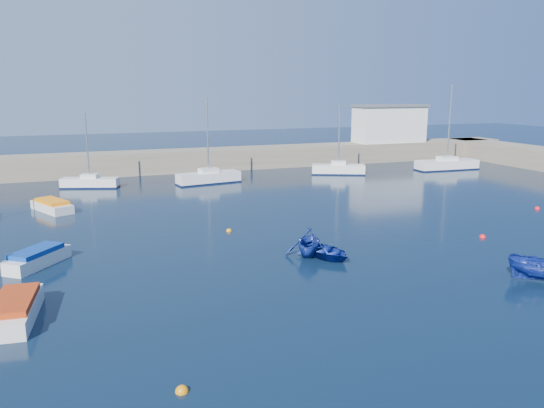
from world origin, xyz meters
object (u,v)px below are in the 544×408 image
object	(u,v)px
motorboat_2	(52,206)
dinghy_center	(326,251)
harbor_office	(389,125)
motorboat_1	(37,258)
sailboat_5	(90,182)
sailboat_8	(447,164)
dinghy_left	(309,242)
sailboat_6	(209,177)
sailboat_7	(338,169)
motorboat_0	(15,309)

from	to	relation	value
motorboat_2	dinghy_center	xyz separation A→B (m)	(15.89, -19.35, -0.08)
harbor_office	motorboat_1	bearing A→B (deg)	-143.30
sailboat_5	sailboat_8	xyz separation A→B (m)	(42.97, -2.50, 0.11)
sailboat_8	dinghy_center	size ratio (longest dim) A/B	2.92
motorboat_1	dinghy_left	bearing A→B (deg)	24.57
harbor_office	motorboat_2	bearing A→B (deg)	-157.42
sailboat_6	motorboat_1	xyz separation A→B (m)	(-15.93, -23.52, -0.18)
dinghy_left	sailboat_7	bearing A→B (deg)	90.90
harbor_office	motorboat_0	size ratio (longest dim) A/B	2.06
dinghy_center	dinghy_left	distance (m)	1.16
sailboat_5	sailboat_8	size ratio (longest dim) A/B	0.72
sailboat_8	sailboat_7	bearing A→B (deg)	86.94
motorboat_0	motorboat_1	size ratio (longest dim) A/B	1.16
harbor_office	motorboat_2	size ratio (longest dim) A/B	2.02
motorboat_2	motorboat_1	bearing A→B (deg)	-117.26
motorboat_0	motorboat_2	xyz separation A→B (m)	(0.87, 22.61, -0.04)
sailboat_6	sailboat_7	world-z (taller)	sailboat_6
dinghy_left	motorboat_2	bearing A→B (deg)	160.45
harbor_office	motorboat_0	xyz separation A→B (m)	(-45.35, -41.11, -4.60)
motorboat_0	dinghy_left	size ratio (longest dim) A/B	1.48
sailboat_8	dinghy_left	bearing A→B (deg)	132.95
motorboat_2	dinghy_left	distance (m)	24.01
harbor_office	motorboat_1	world-z (taller)	harbor_office
harbor_office	sailboat_8	xyz separation A→B (m)	(1.86, -10.69, -4.43)
motorboat_2	sailboat_5	bearing A→B (deg)	46.09
sailboat_5	motorboat_2	distance (m)	10.85
sailboat_6	motorboat_1	distance (m)	28.41
sailboat_7	dinghy_center	xyz separation A→B (m)	(-15.77, -28.64, -0.27)
sailboat_7	dinghy_center	distance (m)	32.70
sailboat_7	motorboat_1	bearing A→B (deg)	151.33
motorboat_1	sailboat_5	bearing A→B (deg)	119.69
sailboat_6	sailboat_8	xyz separation A→B (m)	(30.80, -0.76, 0.02)
sailboat_5	dinghy_center	distance (m)	32.20
sailboat_6	dinghy_center	size ratio (longest dim) A/B	2.52
motorboat_0	dinghy_left	distance (m)	16.42
sailboat_8	motorboat_1	xyz separation A→B (m)	(-46.73, -22.76, -0.19)
sailboat_5	motorboat_0	size ratio (longest dim) A/B	1.57
harbor_office	motorboat_0	world-z (taller)	harbor_office
sailboat_7	sailboat_8	xyz separation A→B (m)	(14.69, -1.47, 0.03)
sailboat_8	dinghy_center	xyz separation A→B (m)	(-30.46, -27.17, -0.30)
sailboat_7	motorboat_2	bearing A→B (deg)	130.58
motorboat_2	sailboat_7	bearing A→B (deg)	-9.43
sailboat_5	sailboat_8	bearing A→B (deg)	-74.55
dinghy_center	harbor_office	bearing A→B (deg)	35.12
motorboat_0	motorboat_1	distance (m)	7.68
motorboat_1	motorboat_2	bearing A→B (deg)	126.68
motorboat_1	motorboat_2	world-z (taller)	motorboat_1
sailboat_7	sailboat_6	bearing A→B (deg)	116.77
sailboat_7	motorboat_1	size ratio (longest dim) A/B	2.00
dinghy_left	sailboat_6	bearing A→B (deg)	120.56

